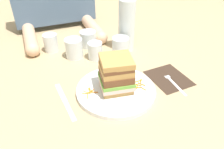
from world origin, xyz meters
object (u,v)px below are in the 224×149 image
object	(u,v)px
main_plate	(115,90)
empty_tumbler_3	(95,51)
water_bottle	(127,22)
empty_tumbler_1	(88,39)
sandwich	(116,74)
juice_glass	(120,49)
fork	(172,81)
empty_tumbler_0	(51,43)
knife	(65,102)
napkin_dark	(169,78)
empty_tumbler_2	(74,48)

from	to	relation	value
main_plate	empty_tumbler_3	size ratio (longest dim) A/B	3.72
water_bottle	empty_tumbler_1	bearing A→B (deg)	148.51
sandwich	juice_glass	size ratio (longest dim) A/B	1.30
fork	juice_glass	bearing A→B (deg)	116.41
empty_tumbler_0	knife	bearing A→B (deg)	-92.61
knife	juice_glass	bearing A→B (deg)	34.29
main_plate	empty_tumbler_0	bearing A→B (deg)	112.27
juice_glass	water_bottle	xyz separation A→B (m)	(0.06, 0.06, 0.09)
empty_tumbler_0	empty_tumbler_1	xyz separation A→B (m)	(0.17, -0.02, -0.00)
napkin_dark	water_bottle	bearing A→B (deg)	101.84
empty_tumbler_1	empty_tumbler_2	size ratio (longest dim) A/B	0.89
water_bottle	empty_tumbler_1	world-z (taller)	water_bottle
sandwich	empty_tumbler_0	xyz separation A→B (m)	(-0.16, 0.38, -0.04)
main_plate	water_bottle	bearing A→B (deg)	58.69
juice_glass	empty_tumbler_2	distance (m)	0.20
fork	water_bottle	world-z (taller)	water_bottle
sandwich	main_plate	bearing A→B (deg)	170.35
empty_tumbler_1	water_bottle	bearing A→B (deg)	-31.49
fork	empty_tumbler_2	bearing A→B (deg)	133.32
sandwich	napkin_dark	distance (m)	0.23
sandwich	fork	world-z (taller)	sandwich
sandwich	empty_tumbler_3	xyz separation A→B (m)	(0.01, 0.24, -0.04)
empty_tumbler_0	empty_tumbler_3	bearing A→B (deg)	-39.48
napkin_dark	empty_tumbler_0	xyz separation A→B (m)	(-0.37, 0.38, 0.04)
juice_glass	empty_tumbler_2	world-z (taller)	juice_glass
fork	knife	bearing A→B (deg)	174.90
fork	main_plate	bearing A→B (deg)	174.50
main_plate	napkin_dark	world-z (taller)	main_plate
sandwich	water_bottle	xyz separation A→B (m)	(0.16, 0.27, 0.05)
main_plate	knife	xyz separation A→B (m)	(-0.17, 0.01, -0.01)
knife	empty_tumbler_1	size ratio (longest dim) A/B	2.67
main_plate	knife	distance (m)	0.17
knife	fork	bearing A→B (deg)	-5.10
fork	knife	size ratio (longest dim) A/B	0.83
water_bottle	empty_tumbler_2	bearing A→B (deg)	175.56
main_plate	juice_glass	size ratio (longest dim) A/B	2.85
main_plate	juice_glass	world-z (taller)	juice_glass
main_plate	sandwich	xyz separation A→B (m)	(0.00, -0.00, 0.07)
sandwich	water_bottle	distance (m)	0.32
main_plate	empty_tumbler_3	world-z (taller)	empty_tumbler_3
fork	empty_tumbler_0	bearing A→B (deg)	133.11
knife	juice_glass	world-z (taller)	juice_glass
empty_tumbler_2	empty_tumbler_3	bearing A→B (deg)	-28.43
napkin_dark	empty_tumbler_1	distance (m)	0.42
knife	empty_tumbler_2	xyz separation A→B (m)	(0.10, 0.27, 0.04)
main_plate	empty_tumbler_1	size ratio (longest dim) A/B	3.64
empty_tumbler_1	empty_tumbler_2	bearing A→B (deg)	-138.74
empty_tumbler_2	empty_tumbler_3	size ratio (longest dim) A/B	1.15
napkin_dark	water_bottle	xyz separation A→B (m)	(-0.06, 0.27, 0.13)
knife	empty_tumbler_2	world-z (taller)	empty_tumbler_2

